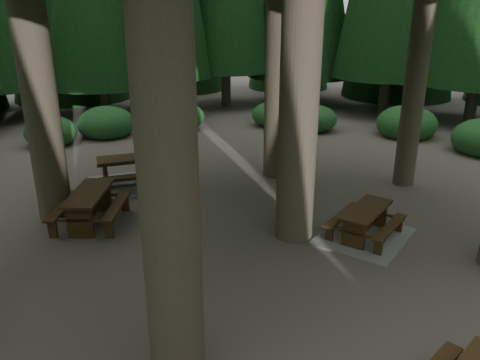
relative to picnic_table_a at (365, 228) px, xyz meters
name	(u,v)px	position (x,y,z in m)	size (l,w,h in m)	color
ground	(266,246)	(-2.24, 0.51, -0.24)	(80.00, 80.00, 0.00)	#4E473F
picnic_table_a	(365,228)	(0.00, 0.00, 0.00)	(2.75, 2.63, 0.72)	gray
picnic_table_b	(90,203)	(-5.67, 3.15, 0.31)	(2.17, 2.37, 0.83)	#351E10
picnic_table_c	(134,175)	(-4.21, 5.46, 0.07)	(2.66, 2.23, 0.87)	gray
shrub_ring	(279,211)	(-1.54, 1.26, 0.16)	(23.86, 24.64, 1.49)	#1C5229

